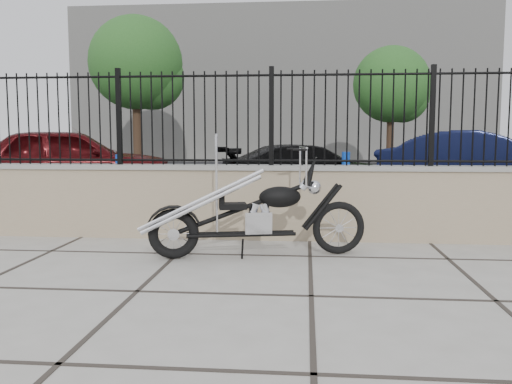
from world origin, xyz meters
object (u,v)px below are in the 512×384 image
object	(u,v)px
chopper_motorcycle	(253,195)
car_blue	(485,165)
car_black	(309,170)
car_red	(70,161)

from	to	relation	value
chopper_motorcycle	car_blue	world-z (taller)	car_blue
chopper_motorcycle	car_black	size ratio (longest dim) A/B	0.59
car_blue	car_red	bearing A→B (deg)	110.24
car_red	car_black	xyz separation A→B (m)	(5.34, 0.26, -0.20)
car_red	car_blue	size ratio (longest dim) A/B	1.03
car_black	car_blue	size ratio (longest dim) A/B	0.90
chopper_motorcycle	car_blue	size ratio (longest dim) A/B	0.53
chopper_motorcycle	car_red	xyz separation A→B (m)	(-4.70, 5.80, 0.07)
chopper_motorcycle	car_blue	bearing A→B (deg)	41.21
chopper_motorcycle	car_blue	xyz separation A→B (m)	(4.30, 5.82, 0.03)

